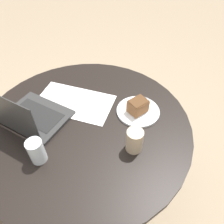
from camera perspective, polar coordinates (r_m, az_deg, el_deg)
ground_plane at (r=1.76m, az=-4.73°, el=-19.80°), size 12.00×12.00×0.00m
dining_table at (r=1.21m, az=-6.51°, el=-7.35°), size 1.06×1.06×0.78m
paper_document at (r=1.22m, az=-9.86°, el=2.58°), size 0.48×0.39×0.00m
plate at (r=1.15m, az=6.81°, el=0.21°), size 0.22×0.22×0.01m
cake_slice at (r=1.12m, az=6.76°, el=1.56°), size 0.12×0.11×0.07m
fork at (r=1.17m, az=7.63°, el=1.78°), size 0.11×0.15×0.00m
coffee_glass at (r=0.96m, az=5.89°, el=-7.41°), size 0.07×0.07×0.11m
water_glass at (r=0.97m, az=-19.10°, el=-9.64°), size 0.07×0.07×0.12m
laptop at (r=1.14m, az=-20.55°, el=-0.95°), size 0.40×0.39×0.24m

